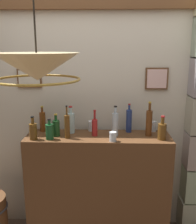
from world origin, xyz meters
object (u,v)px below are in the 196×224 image
(liquor_bottle_mezcal, at_px, (56,128))
(liquor_bottle_port, at_px, (129,120))
(liquor_bottle_amaro, at_px, (162,131))
(glass_tumbler_rocks, at_px, (91,126))
(liquor_bottle_tequila, at_px, (95,127))
(liquor_bottle_bourbon, at_px, (50,131))
(liquor_bottle_vodka, at_px, (149,122))
(glass_tumbler_shot, at_px, (113,137))
(glass_tumbler_highball, at_px, (153,126))
(liquor_bottle_rum, at_px, (71,122))
(liquor_bottle_scotch, at_px, (115,124))
(liquor_bottle_vermouth, at_px, (67,126))
(liquor_bottle_brandy, at_px, (33,131))
(pendant_lamp, at_px, (37,68))
(liquor_bottle_sherry, at_px, (43,121))

(liquor_bottle_mezcal, height_order, liquor_bottle_port, liquor_bottle_port)
(liquor_bottle_amaro, distance_m, glass_tumbler_rocks, 0.71)
(liquor_bottle_tequila, distance_m, liquor_bottle_bourbon, 0.43)
(liquor_bottle_bourbon, height_order, liquor_bottle_vodka, liquor_bottle_vodka)
(glass_tumbler_shot, bearing_deg, liquor_bottle_vodka, 26.40)
(liquor_bottle_amaro, xyz_separation_m, glass_tumbler_rocks, (-0.67, 0.24, -0.03))
(liquor_bottle_mezcal, bearing_deg, liquor_bottle_vodka, 2.51)
(liquor_bottle_bourbon, height_order, glass_tumbler_highball, liquor_bottle_bourbon)
(liquor_bottle_rum, height_order, glass_tumbler_shot, liquor_bottle_rum)
(liquor_bottle_scotch, height_order, liquor_bottle_vermouth, liquor_bottle_vermouth)
(liquor_bottle_mezcal, bearing_deg, liquor_bottle_brandy, -151.40)
(liquor_bottle_port, distance_m, glass_tumbler_shot, 0.33)
(liquor_bottle_vermouth, bearing_deg, liquor_bottle_tequila, 17.57)
(liquor_bottle_vermouth, height_order, glass_tumbler_rocks, liquor_bottle_vermouth)
(liquor_bottle_tequila, bearing_deg, pendant_lamp, -114.10)
(liquor_bottle_mezcal, bearing_deg, liquor_bottle_port, 11.73)
(liquor_bottle_mezcal, distance_m, liquor_bottle_amaro, 1.00)
(liquor_bottle_vodka, bearing_deg, pendant_lamp, -138.18)
(liquor_bottle_mezcal, bearing_deg, liquor_bottle_rum, 37.65)
(liquor_bottle_scotch, relative_size, pendant_lamp, 0.51)
(liquor_bottle_sherry, relative_size, liquor_bottle_tequila, 1.03)
(glass_tumbler_rocks, height_order, pendant_lamp, pendant_lamp)
(liquor_bottle_brandy, distance_m, glass_tumbler_shot, 0.74)
(liquor_bottle_port, xyz_separation_m, glass_tumbler_shot, (-0.16, -0.28, -0.08))
(liquor_bottle_port, relative_size, pendant_lamp, 0.50)
(liquor_bottle_mezcal, height_order, liquor_bottle_amaro, liquor_bottle_amaro)
(liquor_bottle_amaro, relative_size, liquor_bottle_vermouth, 0.72)
(liquor_bottle_sherry, xyz_separation_m, liquor_bottle_vermouth, (0.28, -0.20, 0.01))
(glass_tumbler_shot, bearing_deg, liquor_bottle_sherry, 158.61)
(liquor_bottle_brandy, bearing_deg, liquor_bottle_bourbon, 3.05)
(liquor_bottle_port, relative_size, glass_tumbler_highball, 2.81)
(liquor_bottle_brandy, bearing_deg, liquor_bottle_tequila, 12.62)
(glass_tumbler_shot, bearing_deg, liquor_bottle_tequila, 138.34)
(liquor_bottle_bourbon, relative_size, liquor_bottle_amaro, 0.88)
(liquor_bottle_sherry, bearing_deg, glass_tumbler_highball, 1.51)
(liquor_bottle_sherry, distance_m, liquor_bottle_vermouth, 0.35)
(liquor_bottle_bourbon, relative_size, liquor_bottle_port, 0.68)
(liquor_bottle_port, distance_m, liquor_bottle_vermouth, 0.63)
(liquor_bottle_sherry, xyz_separation_m, pendant_lamp, (0.20, -0.87, 0.61))
(liquor_bottle_vodka, height_order, liquor_bottle_vermouth, liquor_bottle_vodka)
(liquor_bottle_bourbon, bearing_deg, liquor_bottle_vermouth, 13.38)
(liquor_bottle_sherry, relative_size, liquor_bottle_bourbon, 1.33)
(liquor_bottle_bourbon, relative_size, liquor_bottle_vodka, 0.59)
(liquor_bottle_rum, bearing_deg, liquor_bottle_vermouth, -94.84)
(liquor_bottle_bourbon, height_order, liquor_bottle_vermouth, liquor_bottle_vermouth)
(liquor_bottle_scotch, xyz_separation_m, liquor_bottle_rum, (-0.44, 0.07, -0.01))
(liquor_bottle_scotch, height_order, liquor_bottle_brandy, liquor_bottle_scotch)
(liquor_bottle_rum, distance_m, glass_tumbler_highball, 0.84)
(liquor_bottle_amaro, bearing_deg, glass_tumbler_highball, 99.40)
(liquor_bottle_sherry, distance_m, liquor_bottle_brandy, 0.25)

